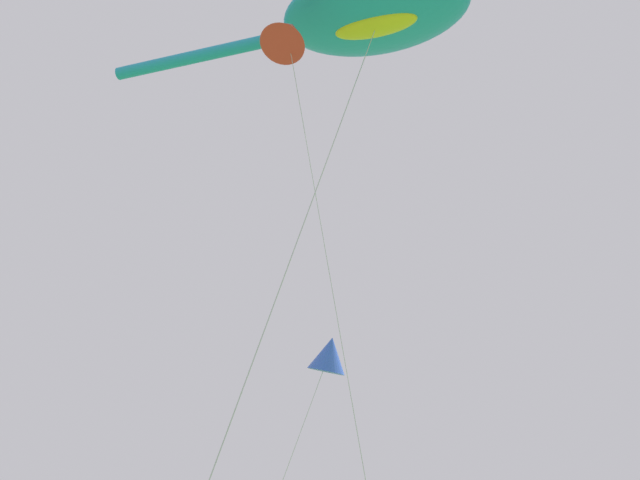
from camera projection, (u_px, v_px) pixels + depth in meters
big_show_kite at (368, 14)px, 20.63m from camera, size 8.88×11.26×16.23m
small_kite_bird_shape at (329, 355)px, 22.42m from camera, size 2.13×2.96×7.40m
small_kite_delta_white at (288, 34)px, 19.70m from camera, size 2.59×2.56×15.30m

